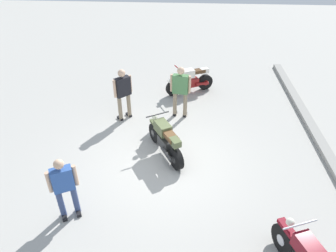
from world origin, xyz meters
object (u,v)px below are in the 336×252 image
Objects in this scene: motorcycle_cream_vintage at (190,81)px; person_in_green_shirt at (180,89)px; person_in_blue_shirt at (64,185)px; motorcycle_olive_vintage at (165,140)px; person_in_black_shirt at (123,91)px.

person_in_green_shirt is (1.79, -0.32, 0.55)m from motorcycle_cream_vintage.
person_in_green_shirt is at bearing 125.08° from person_in_blue_shirt.
motorcycle_olive_vintage is 0.98× the size of motorcycle_cream_vintage.
person_in_blue_shirt is (4.11, -0.47, -0.13)m from person_in_black_shirt.
motorcycle_olive_vintage is at bearing 112.29° from person_in_blue_shirt.
motorcycle_olive_vintage is at bearing 179.18° from person_in_green_shirt.
person_in_blue_shirt is (6.19, -2.62, 0.40)m from motorcycle_cream_vintage.
motorcycle_cream_vintage is 1.01× the size of person_in_green_shirt.
motorcycle_cream_vintage is at bearing -89.92° from person_in_black_shirt.
person_in_black_shirt is 4.14m from person_in_blue_shirt.
person_in_blue_shirt is at bearing 160.59° from person_in_green_shirt.
motorcycle_cream_vintage is 1.14× the size of person_in_blue_shirt.
person_in_black_shirt is at bearing 9.27° from motorcycle_olive_vintage.
person_in_black_shirt is (-1.80, -1.50, 0.53)m from motorcycle_olive_vintage.
person_in_black_shirt is 1.12× the size of person_in_blue_shirt.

